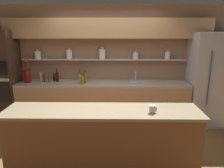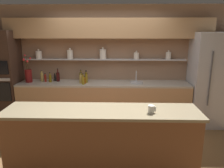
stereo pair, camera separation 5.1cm
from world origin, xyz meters
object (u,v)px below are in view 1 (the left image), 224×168
(oven_tower, at_px, (4,78))
(bottle_oil_9, at_px, (85,77))
(bottle_wine_0, at_px, (57,77))
(bottle_oil_4, at_px, (82,80))
(bottle_oil_7, at_px, (86,78))
(coffee_mug, at_px, (152,109))
(refrigerator, at_px, (208,80))
(bottle_spirit_6, at_px, (41,77))
(bottle_sauce_2, at_px, (84,81))
(sink_fixture, at_px, (136,82))
(bottle_spirit_8, at_px, (80,79))
(bottle_sauce_1, at_px, (54,78))
(bottle_oil_3, at_px, (80,76))
(bottle_sauce_10, at_px, (44,78))
(bottle_oil_5, at_px, (49,78))
(flower_vase, at_px, (27,75))

(oven_tower, bearing_deg, bottle_oil_9, 4.81)
(bottle_wine_0, relative_size, bottle_oil_4, 1.23)
(oven_tower, xyz_separation_m, bottle_oil_7, (1.82, 0.00, -0.00))
(bottle_oil_4, distance_m, coffee_mug, 2.20)
(refrigerator, bearing_deg, oven_tower, 179.54)
(oven_tower, height_order, bottle_spirit_6, oven_tower)
(bottle_sauce_2, relative_size, coffee_mug, 1.60)
(sink_fixture, height_order, bottle_spirit_6, same)
(bottle_spirit_6, height_order, coffee_mug, bottle_spirit_6)
(refrigerator, distance_m, bottle_spirit_6, 3.70)
(sink_fixture, distance_m, bottle_spirit_8, 1.22)
(bottle_sauce_1, xyz_separation_m, bottle_oil_3, (0.59, 0.02, 0.03))
(refrigerator, bearing_deg, bottle_sauce_2, -178.73)
(bottle_oil_4, xyz_separation_m, bottle_sauce_10, (-0.89, 0.22, -0.01))
(bottle_spirit_8, bearing_deg, bottle_oil_3, 99.01)
(bottle_sauce_1, relative_size, bottle_oil_7, 0.68)
(bottle_wine_0, distance_m, bottle_oil_5, 0.17)
(bottle_oil_5, height_order, bottle_sauce_10, bottle_oil_5)
(bottle_oil_4, bearing_deg, bottle_oil_9, 86.04)
(sink_fixture, relative_size, bottle_oil_9, 1.17)
(bottle_wine_0, bearing_deg, bottle_oil_3, 7.18)
(flower_vase, height_order, bottle_sauce_2, flower_vase)
(bottle_oil_4, distance_m, bottle_oil_9, 0.32)
(refrigerator, xyz_separation_m, coffee_mug, (-1.55, -1.98, 0.06))
(bottle_oil_7, bearing_deg, oven_tower, -179.94)
(refrigerator, relative_size, bottle_oil_9, 8.12)
(bottle_oil_9, distance_m, bottle_sauce_10, 0.91)
(flower_vase, bearing_deg, sink_fixture, 0.29)
(oven_tower, xyz_separation_m, bottle_oil_9, (1.79, 0.15, -0.00))
(bottle_sauce_1, distance_m, bottle_spirit_6, 0.29)
(bottle_oil_4, bearing_deg, refrigerator, 2.69)
(bottle_sauce_1, height_order, coffee_mug, coffee_mug)
(oven_tower, relative_size, bottle_sauce_1, 11.88)
(sink_fixture, height_order, bottle_wine_0, bottle_wine_0)
(bottle_spirit_8, bearing_deg, oven_tower, 177.82)
(bottle_sauce_2, xyz_separation_m, bottle_oil_9, (-0.00, 0.25, 0.03))
(sink_fixture, bearing_deg, bottle_wine_0, 177.02)
(flower_vase, relative_size, bottle_sauce_2, 3.78)
(bottle_oil_9, bearing_deg, bottle_sauce_2, -89.77)
(oven_tower, distance_m, bottle_sauce_1, 1.09)
(bottle_spirit_6, xyz_separation_m, bottle_oil_9, (1.00, 0.06, -0.00))
(bottle_sauce_2, distance_m, bottle_oil_5, 0.80)
(oven_tower, distance_m, bottle_spirit_8, 1.71)
(bottle_wine_0, relative_size, bottle_sauce_10, 1.52)
(bottle_oil_3, xyz_separation_m, bottle_spirit_6, (-0.87, -0.08, -0.00))
(bottle_oil_4, bearing_deg, flower_vase, 172.43)
(oven_tower, relative_size, bottle_wine_0, 6.96)
(refrigerator, distance_m, bottle_wine_0, 3.34)
(oven_tower, relative_size, bottle_sauce_10, 10.56)
(bottle_sauce_10, bearing_deg, oven_tower, -176.39)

